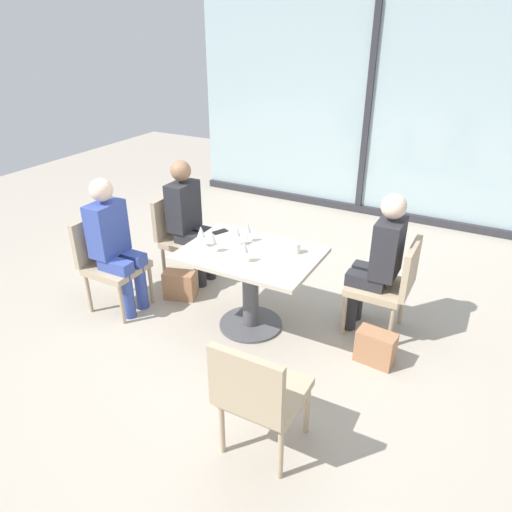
{
  "coord_description": "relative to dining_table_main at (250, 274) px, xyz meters",
  "views": [
    {
      "loc": [
        1.69,
        -3.05,
        2.46
      ],
      "look_at": [
        0.0,
        0.1,
        0.65
      ],
      "focal_mm": 33.03,
      "sensor_mm": 36.0,
      "label": 1
    }
  ],
  "objects": [
    {
      "name": "ground_plane",
      "position": [
        0.0,
        0.0,
        -0.52
      ],
      "size": [
        12.0,
        12.0,
        0.0
      ],
      "primitive_type": "plane",
      "color": "#A89E8E"
    },
    {
      "name": "chair_front_right",
      "position": [
        0.71,
        -1.19,
        -0.03
      ],
      "size": [
        0.46,
        0.5,
        0.87
      ],
      "color": "tan",
      "rests_on": "ground_plane"
    },
    {
      "name": "handbag_0",
      "position": [
        1.11,
        0.02,
        -0.38
      ],
      "size": [
        0.31,
        0.19,
        0.28
      ],
      "primitive_type": "cube",
      "rotation": [
        0.0,
        0.0,
        -0.1
      ],
      "color": "#A3704C",
      "rests_on": "ground_plane"
    },
    {
      "name": "dining_table_main",
      "position": [
        0.0,
        0.0,
        0.0
      ],
      "size": [
        1.12,
        0.81,
        0.73
      ],
      "color": "#BCB29E",
      "rests_on": "ground_plane"
    },
    {
      "name": "person_far_right",
      "position": [
        0.96,
        0.47,
        0.18
      ],
      "size": [
        0.39,
        0.34,
        1.26
      ],
      "color": "#28282D",
      "rests_on": "ground_plane"
    },
    {
      "name": "window_wall_backdrop",
      "position": [
        0.0,
        3.2,
        0.69
      ],
      "size": [
        4.96,
        0.1,
        2.7
      ],
      "color": "#9FB7BC",
      "rests_on": "ground_plane"
    },
    {
      "name": "person_side_end",
      "position": [
        -1.21,
        -0.31,
        0.18
      ],
      "size": [
        0.39,
        0.34,
        1.26
      ],
      "color": "#384C9E",
      "rests_on": "ground_plane"
    },
    {
      "name": "wine_glass_4",
      "position": [
        -0.12,
        0.17,
        0.34
      ],
      "size": [
        0.07,
        0.07,
        0.18
      ],
      "color": "silver",
      "rests_on": "dining_table_main"
    },
    {
      "name": "wine_glass_1",
      "position": [
        -0.42,
        -0.1,
        0.34
      ],
      "size": [
        0.07,
        0.07,
        0.18
      ],
      "color": "silver",
      "rests_on": "dining_table_main"
    },
    {
      "name": "person_far_left",
      "position": [
        -0.96,
        0.47,
        0.18
      ],
      "size": [
        0.39,
        0.34,
        1.26
      ],
      "color": "#28282D",
      "rests_on": "ground_plane"
    },
    {
      "name": "coffee_cup",
      "position": [
        0.34,
        0.17,
        0.25
      ],
      "size": [
        0.08,
        0.08,
        0.09
      ],
      "primitive_type": "cylinder",
      "color": "white",
      "rests_on": "dining_table_main"
    },
    {
      "name": "cell_phone_on_table",
      "position": [
        -0.44,
        0.23,
        0.21
      ],
      "size": [
        0.12,
        0.16,
        0.01
      ],
      "primitive_type": "cube",
      "rotation": [
        0.0,
        0.0,
        -0.42
      ],
      "color": "black",
      "rests_on": "dining_table_main"
    },
    {
      "name": "wine_glass_0",
      "position": [
        0.04,
        -0.18,
        0.34
      ],
      "size": [
        0.07,
        0.07,
        0.18
      ],
      "color": "silver",
      "rests_on": "dining_table_main"
    },
    {
      "name": "wine_glass_3",
      "position": [
        -0.17,
        0.06,
        0.34
      ],
      "size": [
        0.07,
        0.07,
        0.18
      ],
      "color": "silver",
      "rests_on": "dining_table_main"
    },
    {
      "name": "wine_glass_2",
      "position": [
        -0.28,
        -0.14,
        0.34
      ],
      "size": [
        0.07,
        0.07,
        0.18
      ],
      "color": "silver",
      "rests_on": "dining_table_main"
    },
    {
      "name": "chair_far_right",
      "position": [
        1.06,
        0.47,
        -0.03
      ],
      "size": [
        0.5,
        0.46,
        0.87
      ],
      "color": "tan",
      "rests_on": "ground_plane"
    },
    {
      "name": "chair_far_left",
      "position": [
        -1.06,
        0.47,
        -0.03
      ],
      "size": [
        0.5,
        0.46,
        0.87
      ],
      "color": "tan",
      "rests_on": "ground_plane"
    },
    {
      "name": "chair_side_end",
      "position": [
        -1.32,
        -0.31,
        -0.03
      ],
      "size": [
        0.5,
        0.46,
        0.87
      ],
      "color": "tan",
      "rests_on": "ground_plane"
    },
    {
      "name": "handbag_1",
      "position": [
        -0.84,
        0.09,
        -0.38
      ],
      "size": [
        0.33,
        0.24,
        0.28
      ],
      "primitive_type": "cube",
      "rotation": [
        0.0,
        0.0,
        0.3
      ],
      "color": "#A3704C",
      "rests_on": "ground_plane"
    }
  ]
}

